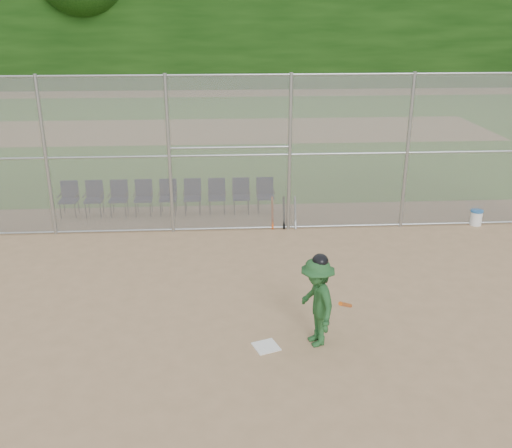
{
  "coord_description": "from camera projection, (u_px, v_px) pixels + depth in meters",
  "views": [
    {
      "loc": [
        -0.7,
        -8.89,
        5.42
      ],
      "look_at": [
        0.0,
        2.5,
        1.1
      ],
      "focal_mm": 40.0,
      "sensor_mm": 36.0,
      "label": 1
    }
  ],
  "objects": [
    {
      "name": "ground",
      "position": [
        265.0,
        330.0,
        10.26
      ],
      "size": [
        100.0,
        100.0,
        0.0
      ],
      "primitive_type": "plane",
      "color": "tan",
      "rests_on": "ground"
    },
    {
      "name": "dirt_patch_far",
      "position": [
        236.0,
        130.0,
        27.06
      ],
      "size": [
        24.0,
        24.0,
        0.0
      ],
      "primitive_type": "plane",
      "color": "tan",
      "rests_on": "ground"
    },
    {
      "name": "chair_1",
      "position": [
        94.0,
        199.0,
        15.78
      ],
      "size": [
        0.54,
        0.52,
        0.96
      ],
      "primitive_type": null,
      "color": "#0F1637",
      "rests_on": "ground"
    },
    {
      "name": "home_plate",
      "position": [
        266.0,
        347.0,
        9.74
      ],
      "size": [
        0.51,
        0.51,
        0.02
      ],
      "primitive_type": "cube",
      "rotation": [
        0.0,
        0.0,
        0.35
      ],
      "color": "white",
      "rests_on": "ground"
    },
    {
      "name": "chair_4",
      "position": [
        168.0,
        198.0,
        15.89
      ],
      "size": [
        0.54,
        0.52,
        0.96
      ],
      "primitive_type": null,
      "color": "#0F1637",
      "rests_on": "ground"
    },
    {
      "name": "spare_bats",
      "position": [
        284.0,
        213.0,
        14.93
      ],
      "size": [
        0.66,
        0.35,
        0.83
      ],
      "color": "#D84C14",
      "rests_on": "ground"
    },
    {
      "name": "chair_0",
      "position": [
        69.0,
        200.0,
        15.74
      ],
      "size": [
        0.54,
        0.52,
        0.96
      ],
      "primitive_type": null,
      "color": "#0F1637",
      "rests_on": "ground"
    },
    {
      "name": "batter_at_plate",
      "position": [
        317.0,
        301.0,
        9.59
      ],
      "size": [
        1.0,
        1.33,
        1.67
      ],
      "color": "#215226",
      "rests_on": "ground"
    },
    {
      "name": "chair_8",
      "position": [
        265.0,
        196.0,
        16.05
      ],
      "size": [
        0.54,
        0.52,
        0.96
      ],
      "primitive_type": null,
      "color": "#0F1637",
      "rests_on": "ground"
    },
    {
      "name": "chair_3",
      "position": [
        143.0,
        198.0,
        15.85
      ],
      "size": [
        0.54,
        0.52,
        0.96
      ],
      "primitive_type": null,
      "color": "#0F1637",
      "rests_on": "ground"
    },
    {
      "name": "grass_strip",
      "position": [
        236.0,
        130.0,
        27.06
      ],
      "size": [
        100.0,
        100.0,
        0.0
      ],
      "primitive_type": "plane",
      "color": "#376A1F",
      "rests_on": "ground"
    },
    {
      "name": "backstop_fence",
      "position": [
        250.0,
        152.0,
        14.19
      ],
      "size": [
        16.09,
        0.09,
        4.0
      ],
      "color": "gray",
      "rests_on": "ground"
    },
    {
      "name": "chair_2",
      "position": [
        119.0,
        199.0,
        15.82
      ],
      "size": [
        0.54,
        0.52,
        0.96
      ],
      "primitive_type": null,
      "color": "#0F1637",
      "rests_on": "ground"
    },
    {
      "name": "chair_7",
      "position": [
        241.0,
        196.0,
        16.01
      ],
      "size": [
        0.54,
        0.52,
        0.96
      ],
      "primitive_type": null,
      "color": "#0F1637",
      "rests_on": "ground"
    },
    {
      "name": "chair_6",
      "position": [
        217.0,
        197.0,
        15.97
      ],
      "size": [
        0.54,
        0.52,
        0.96
      ],
      "primitive_type": null,
      "color": "#0F1637",
      "rests_on": "ground"
    },
    {
      "name": "treeline",
      "position": [
        233.0,
        7.0,
        26.98
      ],
      "size": [
        81.0,
        60.0,
        11.0
      ],
      "color": "black",
      "rests_on": "ground"
    },
    {
      "name": "water_cooler",
      "position": [
        476.0,
        217.0,
        15.19
      ],
      "size": [
        0.33,
        0.33,
        0.41
      ],
      "color": "white",
      "rests_on": "ground"
    },
    {
      "name": "chair_5",
      "position": [
        192.0,
        197.0,
        15.93
      ],
      "size": [
        0.54,
        0.52,
        0.96
      ],
      "primitive_type": null,
      "color": "#0F1637",
      "rests_on": "ground"
    }
  ]
}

